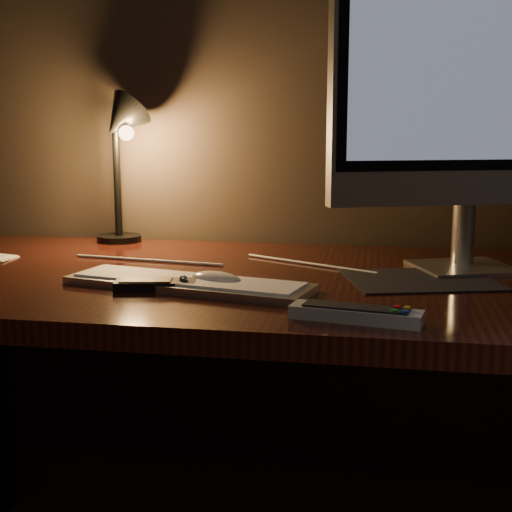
% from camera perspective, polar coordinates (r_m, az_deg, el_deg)
% --- Properties ---
extents(desk, '(1.60, 0.75, 0.75)m').
position_cam_1_polar(desk, '(1.45, -0.49, -5.89)').
color(desk, black).
rests_on(desk, ground).
extents(monitor, '(0.53, 0.23, 0.59)m').
position_cam_1_polar(monitor, '(1.43, 16.98, 12.67)').
color(monitor, silver).
rests_on(monitor, desk).
extents(keyboard, '(0.46, 0.22, 0.02)m').
position_cam_1_polar(keyboard, '(1.25, -5.46, -2.13)').
color(keyboard, silver).
rests_on(keyboard, desk).
extents(mousepad, '(0.31, 0.27, 0.00)m').
position_cam_1_polar(mousepad, '(1.33, 12.99, -1.86)').
color(mousepad, black).
rests_on(mousepad, desk).
extents(mouse, '(0.11, 0.09, 0.02)m').
position_cam_1_polar(mouse, '(1.25, -3.21, -2.07)').
color(mouse, white).
rests_on(mouse, desk).
extents(media_remote, '(0.14, 0.07, 0.03)m').
position_cam_1_polar(media_remote, '(1.24, -8.03, -2.27)').
color(media_remote, black).
rests_on(media_remote, desk).
extents(tv_remote, '(0.20, 0.08, 0.02)m').
position_cam_1_polar(tv_remote, '(1.04, 7.99, -4.59)').
color(tv_remote, '#9B9EA1').
rests_on(tv_remote, desk).
extents(desk_lamp, '(0.18, 0.19, 0.36)m').
position_cam_1_polar(desk_lamp, '(1.71, -10.78, 9.00)').
color(desk_lamp, black).
rests_on(desk_lamp, desk).
extents(cable, '(0.61, 0.23, 0.01)m').
position_cam_1_polar(cable, '(1.45, -2.39, -0.56)').
color(cable, white).
rests_on(cable, desk).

